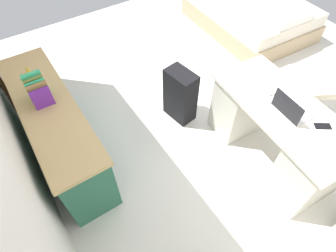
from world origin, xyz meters
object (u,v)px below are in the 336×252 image
bed (250,14)px  cell_phone_near_laptop (323,126)px  office_chair (321,85)px  laptop (290,109)px  computer_mouse (272,92)px  desk (275,132)px  suitcase_black (180,95)px  figurine_small (28,71)px  credenza (58,130)px

bed → cell_phone_near_laptop: cell_phone_near_laptop is taller
office_chair → laptop: 1.06m
office_chair → computer_mouse: size_ratio=9.40×
computer_mouse → desk: bearing=176.3°
office_chair → suitcase_black: (0.83, 1.38, -0.09)m
office_chair → figurine_small: (1.56, 2.74, 0.39)m
figurine_small → laptop: bearing=-135.1°
office_chair → bed: 1.97m
suitcase_black → laptop: 1.23m
credenza → bed: 3.54m
credenza → cell_phone_near_laptop: bearing=-129.5°
laptop → computer_mouse: laptop is taller
cell_phone_near_laptop → office_chair: bearing=-24.9°
credenza → bed: credenza is taller
credenza → laptop: laptop is taller
bed → cell_phone_near_laptop: (-2.31, 1.56, 0.51)m
laptop → bed: bearing=-39.4°
laptop → suitcase_black: bearing=21.6°
office_chair → figurine_small: office_chair is taller
cell_phone_near_laptop → desk: bearing=50.8°
credenza → laptop: size_ratio=5.48×
credenza → figurine_small: 0.65m
laptop → cell_phone_near_laptop: (-0.27, -0.12, -0.04)m
desk → computer_mouse: (0.21, -0.03, 0.37)m
suitcase_black → bed: bearing=-73.0°
desk → suitcase_black: desk is taller
desk → figurine_small: size_ratio=13.57×
credenza → suitcase_black: bearing=-99.9°
office_chair → suitcase_black: size_ratio=1.43×
credenza → suitcase_black: 1.37m
desk → bed: size_ratio=0.76×
office_chair → laptop: bearing=102.9°
suitcase_black → computer_mouse: (-0.80, -0.48, 0.43)m
bed → laptop: size_ratio=6.01×
office_chair → computer_mouse: (0.03, 0.90, 0.34)m
figurine_small → bed: bearing=-85.6°
office_chair → credenza: office_chair is taller
suitcase_black → cell_phone_near_laptop: cell_phone_near_laptop is taller
bed → laptop: laptop is taller
cell_phone_near_laptop → figurine_small: figurine_small is taller
computer_mouse → bed: bearing=-37.1°
credenza → suitcase_black: size_ratio=2.73×
desk → suitcase_black: bearing=24.1°
credenza → suitcase_black: credenza is taller
computer_mouse → credenza: bearing=65.6°
office_chair → credenza: (1.07, 2.73, -0.04)m
desk → office_chair: 0.95m
credenza → computer_mouse: computer_mouse is taller
suitcase_black → figurine_small: 1.61m
desk → laptop: 0.41m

